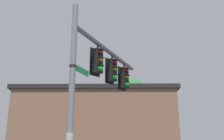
% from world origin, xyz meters
% --- Properties ---
extents(signal_pole, '(0.22, 0.22, 7.26)m').
position_xyz_m(signal_pole, '(0.00, 0.00, 3.63)').
color(signal_pole, slate).
rests_on(signal_pole, ground).
extents(mast_arm, '(5.43, 2.30, 0.22)m').
position_xyz_m(mast_arm, '(-2.68, -1.05, 6.39)').
color(mast_arm, slate).
extents(traffic_light_nearest_pole, '(0.54, 0.49, 1.31)m').
position_xyz_m(traffic_light_nearest_pole, '(-1.69, -0.64, 5.58)').
color(traffic_light_nearest_pole, black).
extents(traffic_light_mid_inner, '(0.54, 0.49, 1.31)m').
position_xyz_m(traffic_light_mid_inner, '(-3.01, -1.16, 5.58)').
color(traffic_light_mid_inner, black).
extents(traffic_light_mid_outer, '(0.54, 0.49, 1.31)m').
position_xyz_m(traffic_light_mid_outer, '(-4.33, -1.68, 5.58)').
color(traffic_light_mid_outer, black).
extents(street_name_sign, '(1.15, 0.55, 0.22)m').
position_xyz_m(street_name_sign, '(-0.32, -0.13, 4.81)').
color(street_name_sign, '#147238').
extents(storefront_building, '(12.75, 12.60, 6.55)m').
position_xyz_m(storefront_building, '(-8.40, -8.72, 3.29)').
color(storefront_building, brown).
rests_on(storefront_building, ground).
extents(tree_by_storefront, '(3.52, 3.52, 7.42)m').
position_xyz_m(tree_by_storefront, '(-9.43, -6.20, 5.62)').
color(tree_by_storefront, '#4C3823').
rests_on(tree_by_storefront, ground).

